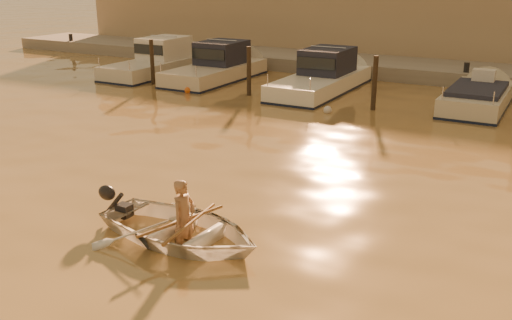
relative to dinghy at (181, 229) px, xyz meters
The scene contains 19 objects.
ground_plane 1.61m from the dinghy, 86.95° to the right, with size 160.00×160.00×0.00m, color brown.
dinghy is the anchor object (origin of this frame).
person 0.26m from the dinghy, ahead, with size 0.57×0.37×1.55m, color #976D4B.
outboard_motor 1.50m from the dinghy, behind, with size 0.90×0.40×0.70m, color black, non-canonical shape.
oar_port 0.31m from the dinghy, ahead, with size 0.06×0.06×2.10m, color olive.
oar_starboard 0.19m from the dinghy, ahead, with size 0.06×0.06×2.10m, color brown.
moored_boat_0 18.70m from the dinghy, 129.59° to the left, with size 2.25×7.16×1.75m, color beige, non-canonical shape.
moored_boat_1 16.72m from the dinghy, 120.48° to the left, with size 2.30×6.84×1.75m, color beige, non-canonical shape.
moored_boat_2 14.75m from the dinghy, 102.26° to the left, with size 2.22×7.47×1.75m, color white, non-canonical shape.
moored_boat_3 14.76m from the dinghy, 77.47° to the left, with size 2.05×5.93×0.95m, color beige, non-canonical shape.
piling_0 16.06m from the dinghy, 130.47° to the left, with size 0.18×0.18×2.20m, color #2D2319.
piling_1 13.37m from the dinghy, 113.92° to the left, with size 0.18×0.18×2.20m, color #2D2319.
piling_2 12.23m from the dinghy, 90.54° to the left, with size 0.18×0.18×2.20m, color #2D2319.
fender_a 16.62m from the dinghy, 135.67° to the left, with size 0.30×0.30×0.30m, color white.
fender_b 13.91m from the dinghy, 124.78° to the left, with size 0.30×0.30×0.30m, color #D85D19.
fender_c 11.05m from the dinghy, 97.36° to the left, with size 0.30×0.30×0.30m, color silver.
fender_d 12.51m from the dinghy, 74.81° to the left, with size 0.30×0.30×0.30m, color orange.
quay 19.91m from the dinghy, 89.76° to the left, with size 52.00×4.00×1.00m, color gray.
waterfront_building 25.50m from the dinghy, 89.81° to the left, with size 46.00×7.00×4.80m, color #9E8466.
Camera 1 is at (5.99, -6.41, 4.97)m, focal length 40.00 mm.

